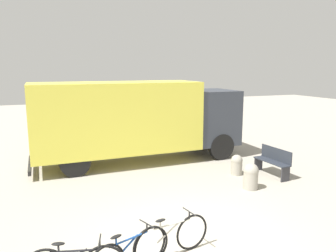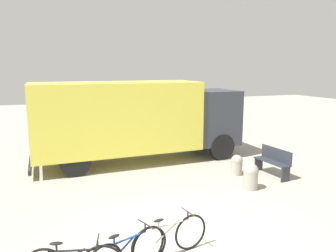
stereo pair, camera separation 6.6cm
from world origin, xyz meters
name	(u,v)px [view 2 (the right image)]	position (x,y,z in m)	size (l,w,h in m)	color
ground_plane	(186,239)	(0.00, 0.00, 0.00)	(60.00, 60.00, 0.00)	#A8A091
delivery_truck	(137,118)	(0.66, 6.20, 1.76)	(8.16, 2.29, 3.14)	#EAE04C
park_bench	(273,161)	(4.54, 2.85, 0.52)	(0.49, 1.44, 0.96)	#282D38
bicycle_far	(170,237)	(-0.55, -0.46, 0.40)	(1.69, 0.47, 0.85)	black
bollard_near_bench	(251,176)	(3.07, 2.05, 0.42)	(0.46, 0.46, 0.81)	#9E998C
bollard_far_bench	(237,164)	(3.42, 3.38, 0.37)	(0.40, 0.40, 0.71)	#9E998C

